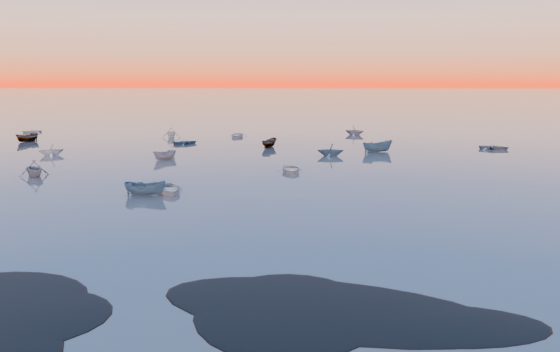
# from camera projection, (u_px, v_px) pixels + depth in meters

# --- Properties ---
(ground) EXTENTS (600.00, 600.00, 0.00)m
(ground) POSITION_uv_depth(u_px,v_px,m) (304.00, 122.00, 120.86)
(ground) COLOR #655A54
(ground) RESTS_ON ground
(mud_lobes) EXTENTS (140.00, 6.00, 0.07)m
(mud_lobes) POSITION_uv_depth(u_px,v_px,m) (355.00, 337.00, 21.59)
(mud_lobes) COLOR black
(mud_lobes) RESTS_ON ground
(moored_fleet) EXTENTS (124.00, 58.00, 1.20)m
(moored_fleet) POSITION_uv_depth(u_px,v_px,m) (311.00, 151.00, 74.67)
(moored_fleet) COLOR white
(moored_fleet) RESTS_ON ground
(boat_near_left) EXTENTS (4.60, 3.26, 1.06)m
(boat_near_left) POSITION_uv_depth(u_px,v_px,m) (168.00, 193.00, 48.20)
(boat_near_left) COLOR white
(boat_near_left) RESTS_ON ground
(boat_near_center) EXTENTS (1.78, 3.77, 1.27)m
(boat_near_center) POSITION_uv_depth(u_px,v_px,m) (145.00, 195.00, 47.10)
(boat_near_center) COLOR #3C5F74
(boat_near_center) RESTS_ON ground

